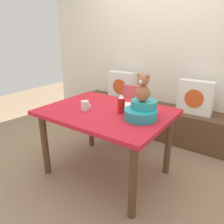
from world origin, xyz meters
TOP-DOWN VIEW (x-y plane):
  - ground_plane at (0.00, 0.00)m, footprint 8.00×8.00m
  - back_wall at (0.00, 1.49)m, footprint 4.40×0.10m
  - window_bench at (0.00, 1.22)m, footprint 2.60×0.44m
  - pillow_floral_left at (-0.58, 1.20)m, footprint 0.44×0.15m
  - pillow_floral_right at (0.56, 1.20)m, footprint 0.44×0.15m
  - book_stack at (-0.17, 1.22)m, footprint 0.20×0.14m
  - dining_table at (0.00, 0.00)m, footprint 1.26×0.94m
  - highchair at (-0.20, 0.78)m, footprint 0.34×0.46m
  - infant_seat_teal at (0.39, 0.01)m, footprint 0.30×0.33m
  - teddy_bear at (0.39, 0.01)m, footprint 0.13×0.12m
  - ketchup_bottle at (0.16, 0.02)m, footprint 0.07×0.07m
  - coffee_mug at (-0.17, -0.12)m, footprint 0.12×0.08m
  - dinner_plate_near at (0.10, 0.23)m, footprint 0.20×0.20m

SIDE VIEW (x-z plane):
  - ground_plane at x=0.00m, z-range 0.00..0.00m
  - window_bench at x=0.00m, z-range 0.00..0.46m
  - book_stack at x=-0.17m, z-range 0.46..0.53m
  - highchair at x=-0.20m, z-range 0.13..0.92m
  - dining_table at x=0.00m, z-range 0.27..1.01m
  - pillow_floral_left at x=-0.58m, z-range 0.46..0.90m
  - pillow_floral_right at x=0.56m, z-range 0.46..0.90m
  - dinner_plate_near at x=0.10m, z-range 0.74..0.75m
  - coffee_mug at x=-0.17m, z-range 0.74..0.84m
  - infant_seat_teal at x=0.39m, z-range 0.73..0.89m
  - ketchup_bottle at x=0.16m, z-range 0.73..0.92m
  - teddy_bear at x=0.39m, z-range 0.89..1.14m
  - back_wall at x=0.00m, z-range 0.00..2.60m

